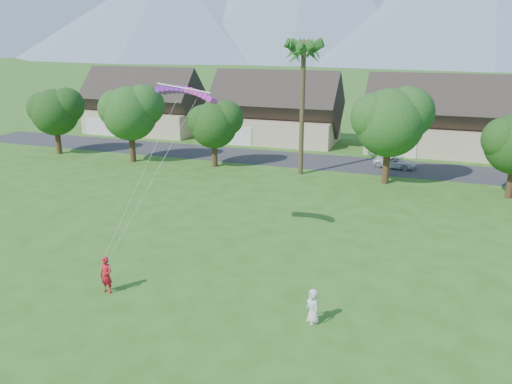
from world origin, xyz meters
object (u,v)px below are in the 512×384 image
at_px(kite_flyer, 106,275).
at_px(parked_car, 395,162).
at_px(watcher, 313,306).
at_px(parafoil_kite, 187,90).

distance_m(kite_flyer, parked_car, 33.64).
xyz_separation_m(watcher, parked_car, (1.17, 30.75, -0.28)).
bearing_deg(parafoil_kite, parked_car, 66.40).
height_order(watcher, parked_car, watcher).
bearing_deg(kite_flyer, watcher, 8.05).
relative_size(watcher, parked_car, 0.41).
height_order(watcher, parafoil_kite, parafoil_kite).
bearing_deg(watcher, kite_flyer, -127.72).
bearing_deg(parked_car, watcher, -174.44).
bearing_deg(parked_car, parafoil_kite, 166.28).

